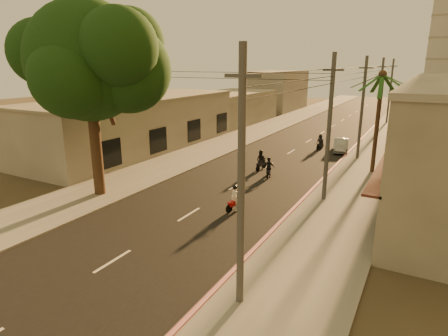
{
  "coord_description": "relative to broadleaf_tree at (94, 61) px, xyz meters",
  "views": [
    {
      "loc": [
        11.3,
        -14.55,
        8.36
      ],
      "look_at": [
        0.52,
        5.25,
        2.05
      ],
      "focal_mm": 30.0,
      "sensor_mm": 36.0,
      "label": 1
    }
  ],
  "objects": [
    {
      "name": "filler_left_near",
      "position": [
        -7.39,
        31.86,
        -6.28
      ],
      "size": [
        8.0,
        14.0,
        4.4
      ],
      "primitive_type": "cube",
      "color": "#9C978D",
      "rests_on": "ground"
    },
    {
      "name": "palm_tree",
      "position": [
        14.61,
        13.86,
        -1.33
      ],
      "size": [
        5.0,
        5.0,
        8.2
      ],
      "color": "black",
      "rests_on": "ground"
    },
    {
      "name": "road",
      "position": [
        6.61,
        17.86,
        -8.47
      ],
      "size": [
        10.0,
        140.0,
        0.02
      ],
      "primitive_type": "cube",
      "color": "black",
      "rests_on": "ground"
    },
    {
      "name": "curb_stripe",
      "position": [
        11.71,
        12.86,
        -8.38
      ],
      "size": [
        0.2,
        60.0,
        0.2
      ],
      "primitive_type": "cube",
      "color": "red",
      "rests_on": "ground"
    },
    {
      "name": "scooter_mid_b",
      "position": [
        7.83,
        8.88,
        -7.75
      ],
      "size": [
        1.09,
        1.57,
        1.58
      ],
      "rotation": [
        0.0,
        0.0,
        0.31
      ],
      "color": "black",
      "rests_on": "ground"
    },
    {
      "name": "parked_car",
      "position": [
        10.82,
        20.31,
        -7.85
      ],
      "size": [
        2.74,
        4.31,
        1.26
      ],
      "primitive_type": "imported",
      "rotation": [
        0.0,
        0.0,
        0.19
      ],
      "color": "gray",
      "rests_on": "ground"
    },
    {
      "name": "utility_poles",
      "position": [
        12.81,
        17.86,
        -1.94
      ],
      "size": [
        1.2,
        48.26,
        9.0
      ],
      "color": "#38383A",
      "rests_on": "ground"
    },
    {
      "name": "left_building",
      "position": [
        -7.37,
        11.86,
        -5.88
      ],
      "size": [
        8.2,
        24.2,
        5.2
      ],
      "color": "#9C978D",
      "rests_on": "ground"
    },
    {
      "name": "sidewalk_left",
      "position": [
        -0.89,
        17.86,
        -8.42
      ],
      "size": [
        5.0,
        140.0,
        0.12
      ],
      "primitive_type": "cube",
      "color": "slate",
      "rests_on": "ground"
    },
    {
      "name": "scooter_mid_a",
      "position": [
        6.56,
        10.4,
        -7.71
      ],
      "size": [
        0.86,
        1.73,
        1.69
      ],
      "rotation": [
        0.0,
        0.0,
        -0.06
      ],
      "color": "black",
      "rests_on": "ground"
    },
    {
      "name": "filler_left_far",
      "position": [
        -7.39,
        49.86,
        -4.98
      ],
      "size": [
        8.0,
        14.0,
        7.0
      ],
      "primitive_type": "cube",
      "color": "#9C978D",
      "rests_on": "ground"
    },
    {
      "name": "sidewalk_right",
      "position": [
        14.11,
        17.86,
        -8.42
      ],
      "size": [
        5.0,
        140.0,
        0.12
      ],
      "primitive_type": "cube",
      "color": "slate",
      "rests_on": "ground"
    },
    {
      "name": "scooter_far_a",
      "position": [
        8.75,
        20.41,
        -7.77
      ],
      "size": [
        0.87,
        1.59,
        1.57
      ],
      "rotation": [
        0.0,
        0.0,
        -0.16
      ],
      "color": "black",
      "rests_on": "ground"
    },
    {
      "name": "broadleaf_tree",
      "position": [
        0.0,
        0.0,
        0.0
      ],
      "size": [
        9.6,
        8.7,
        12.1
      ],
      "color": "black",
      "rests_on": "ground"
    },
    {
      "name": "scooter_red",
      "position": [
        8.64,
        1.69,
        -7.77
      ],
      "size": [
        0.8,
        1.57,
        1.57
      ],
      "rotation": [
        0.0,
        0.0,
        -0.27
      ],
      "color": "black",
      "rests_on": "ground"
    },
    {
      "name": "ground",
      "position": [
        6.61,
        -2.14,
        -8.48
      ],
      "size": [
        160.0,
        160.0,
        0.0
      ],
      "primitive_type": "plane",
      "color": "#383023",
      "rests_on": "ground"
    }
  ]
}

